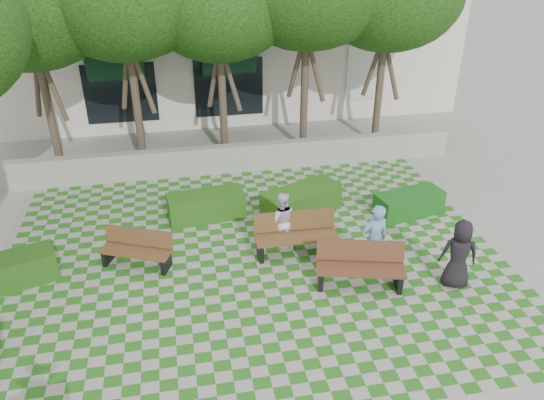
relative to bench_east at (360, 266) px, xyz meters
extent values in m
plane|color=gray|center=(-2.17, 0.31, -0.50)|extent=(90.00, 90.00, 0.00)
plane|color=#2B721E|center=(-2.17, 1.31, -0.49)|extent=(12.00, 12.00, 0.00)
cube|color=#9E9B93|center=(-2.17, 6.51, -0.05)|extent=(15.00, 0.36, 0.90)
cube|color=#55301D|center=(-0.02, -0.08, -0.01)|extent=(2.06, 1.07, 0.07)
cube|color=#55301D|center=(0.05, 0.20, 0.29)|extent=(1.94, 0.62, 0.49)
cube|color=black|center=(-0.87, 0.14, -0.26)|extent=(0.24, 0.56, 0.48)
cube|color=black|center=(0.83, -0.29, -0.26)|extent=(0.24, 0.56, 0.48)
cube|color=brown|center=(-1.14, 1.45, 0.01)|extent=(2.04, 0.67, 0.07)
cube|color=brown|center=(-1.13, 1.74, 0.31)|extent=(2.02, 0.19, 0.51)
cube|color=black|center=(-2.03, 1.47, -0.25)|extent=(0.13, 0.56, 0.49)
cube|color=black|center=(-0.24, 1.43, -0.25)|extent=(0.13, 0.56, 0.49)
cube|color=brown|center=(-5.00, 1.68, -0.07)|extent=(1.76, 1.15, 0.06)
cube|color=brown|center=(-4.90, 1.91, 0.18)|extent=(1.60, 0.79, 0.43)
cube|color=black|center=(-5.69, 1.99, -0.29)|extent=(0.27, 0.47, 0.41)
cube|color=black|center=(-4.30, 1.38, -0.29)|extent=(0.27, 0.47, 0.41)
cube|color=#155118|center=(2.41, 2.79, -0.16)|extent=(2.02, 1.14, 0.67)
cube|color=#235015|center=(-0.54, 3.38, -0.11)|extent=(2.39, 1.71, 0.78)
cube|color=#225216|center=(-3.16, 3.68, -0.14)|extent=(2.16, 1.07, 0.73)
cube|color=#204B14|center=(-7.79, 1.51, -0.15)|extent=(2.13, 1.37, 0.69)
imported|color=#6C9BC5|center=(0.46, 0.43, 0.39)|extent=(0.69, 0.49, 1.78)
imported|color=black|center=(2.12, -0.41, 0.33)|extent=(0.94, 0.76, 1.67)
imported|color=silver|center=(-1.42, 1.89, 0.25)|extent=(0.83, 0.70, 1.51)
cylinder|color=#47382B|center=(-7.67, 7.91, 1.32)|extent=(0.26, 0.26, 3.64)
ellipsoid|color=#1E4C11|center=(-7.67, 7.91, 4.57)|extent=(4.80, 4.80, 3.60)
cylinder|color=#47382B|center=(-4.97, 7.91, 1.41)|extent=(0.26, 0.26, 3.81)
cylinder|color=#47382B|center=(-2.17, 7.91, 1.29)|extent=(0.26, 0.26, 3.58)
ellipsoid|color=#1E4C11|center=(-2.17, 7.91, 4.49)|extent=(4.60, 4.60, 3.45)
cylinder|color=#47382B|center=(0.63, 7.91, 1.46)|extent=(0.26, 0.26, 3.92)
cylinder|color=#47382B|center=(3.33, 7.91, 1.35)|extent=(0.26, 0.26, 3.70)
cube|color=white|center=(-1.17, 14.51, 2.00)|extent=(18.00, 8.00, 5.00)
cube|color=black|center=(3.83, 10.49, 1.70)|extent=(1.40, 0.10, 2.40)
cylinder|color=#0D321C|center=(-5.67, 10.49, 2.50)|extent=(3.00, 1.80, 1.80)
cube|color=black|center=(-5.67, 10.49, 1.10)|extent=(2.60, 0.08, 2.20)
cylinder|color=#0D321C|center=(-1.67, 10.49, 2.50)|extent=(3.00, 1.80, 1.80)
cube|color=black|center=(-1.67, 10.49, 1.10)|extent=(2.60, 0.08, 2.20)
camera|label=1|loc=(-3.79, -9.16, 7.06)|focal=35.00mm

